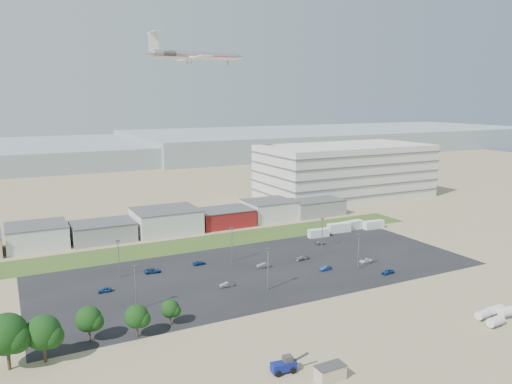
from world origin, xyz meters
TOP-DOWN VIEW (x-y plane):
  - ground at (0.00, 0.00)m, footprint 700.00×700.00m
  - parking_lot at (5.00, 20.00)m, footprint 120.00×50.00m
  - grass_strip at (0.00, 52.00)m, footprint 160.00×16.00m
  - hills_backdrop at (40.00, 315.00)m, footprint 700.00×200.00m
  - building_row at (-17.00, 71.00)m, footprint 170.00×20.00m
  - parking_garage at (90.00, 95.00)m, footprint 80.00×40.00m
  - portable_shed at (-10.09, -33.85)m, footprint 5.24×2.77m
  - telehandler at (-15.87, -28.35)m, footprint 7.20×2.91m
  - storage_tank_nw at (32.72, -29.45)m, footprint 3.84×2.23m
  - storage_tank_ne at (37.09, -29.07)m, footprint 3.81×2.01m
  - storage_tank_sw at (32.00, -33.01)m, footprint 3.98×2.21m
  - storage_tank_se at (38.52, -31.19)m, footprint 4.57×2.73m
  - box_trailer_a at (38.12, 40.56)m, footprint 7.51×2.93m
  - box_trailer_b at (48.14, 42.58)m, footprint 8.66×3.42m
  - box_trailer_c at (54.34, 43.13)m, footprint 8.78×3.64m
  - box_trailer_d at (62.37, 40.81)m, footprint 7.88×2.86m
  - tree_far_left at (-57.70, -5.78)m, footprint 7.72×7.72m
  - tree_left at (-51.93, -5.89)m, footprint 6.62×6.62m
  - tree_mid at (-43.59, -1.36)m, footprint 5.34×5.34m
  - tree_right at (-34.93, -3.84)m, footprint 5.03×5.03m
  - tree_near at (-27.42, -1.52)m, footprint 4.11×4.11m
  - lightpole_front_l at (-31.91, 9.04)m, footprint 1.21×0.50m
  - lightpole_front_m at (-0.11, 6.37)m, footprint 1.24×0.52m
  - lightpole_front_r at (29.17, 8.18)m, footprint 1.16×0.48m
  - lightpole_back_l at (-30.81, 31.71)m, footprint 1.19×0.49m
  - lightpole_back_m at (0.99, 29.97)m, footprint 1.19×0.49m
  - lightpole_back_r at (31.47, 28.88)m, footprint 1.15×0.48m
  - airliner at (21.80, 111.50)m, footprint 46.20×31.65m
  - parked_car_0 at (34.86, 11.76)m, footprint 3.94×1.90m
  - parked_car_1 at (20.75, 11.51)m, footprint 3.71×1.56m
  - parked_car_2 at (33.95, 1.49)m, footprint 3.94×1.88m
  - parked_car_4 at (-8.42, 12.63)m, footprint 3.67×1.37m
  - parked_car_5 at (-36.26, 22.89)m, footprint 3.50×1.43m
  - parked_car_6 at (-8.53, 31.65)m, footprint 3.85×1.66m
  - parked_car_7 at (6.68, 21.37)m, footprint 4.04×1.72m
  - parked_car_8 at (33.57, 32.64)m, footprint 3.71×1.59m
  - parked_car_9 at (-22.14, 31.11)m, footprint 4.53×2.53m
  - parked_car_12 at (19.73, 22.11)m, footprint 4.13×1.79m

SIDE VIEW (x-z plane):
  - ground at x=0.00m, z-range 0.00..0.00m
  - parking_lot at x=5.00m, z-range 0.00..0.01m
  - grass_strip at x=0.00m, z-range 0.00..0.02m
  - parked_car_0 at x=34.86m, z-range 0.00..1.08m
  - parked_car_6 at x=-8.53m, z-range 0.00..1.11m
  - parked_car_12 at x=19.73m, z-range 0.00..1.18m
  - parked_car_5 at x=-36.26m, z-range 0.00..1.19m
  - parked_car_1 at x=20.75m, z-range 0.00..1.19m
  - parked_car_9 at x=-22.14m, z-range 0.00..1.20m
  - parked_car_4 at x=-8.42m, z-range 0.00..1.20m
  - parked_car_8 at x=33.57m, z-range 0.00..1.25m
  - parked_car_7 at x=6.68m, z-range 0.00..1.30m
  - parked_car_2 at x=33.95m, z-range 0.00..1.30m
  - storage_tank_nw at x=32.72m, z-range 0.00..2.19m
  - storage_tank_ne at x=37.09m, z-range 0.00..2.25m
  - storage_tank_sw at x=32.00m, z-range 0.00..2.31m
  - storage_tank_se at x=38.52m, z-range 0.00..2.59m
  - portable_shed at x=-10.09m, z-range 0.00..2.62m
  - box_trailer_a at x=38.12m, z-range 0.00..2.75m
  - box_trailer_d at x=62.37m, z-range 0.00..2.91m
  - telehandler at x=-15.87m, z-range 0.00..2.93m
  - box_trailer_b at x=48.14m, z-range 0.00..3.17m
  - box_trailer_c at x=54.34m, z-range 0.00..3.20m
  - tree_near at x=-27.42m, z-range 0.00..6.16m
  - tree_right at x=-34.93m, z-range 0.00..7.54m
  - building_row at x=-17.00m, z-range 0.00..8.00m
  - tree_mid at x=-43.59m, z-range 0.00..8.01m
  - hills_backdrop at x=40.00m, z-range 0.00..9.00m
  - lightpole_back_r at x=31.47m, z-range 0.00..9.74m
  - lightpole_front_r at x=29.17m, z-range 0.00..9.87m
  - tree_left at x=-51.93m, z-range 0.00..9.93m
  - lightpole_back_l at x=-30.81m, z-range 0.00..10.08m
  - lightpole_back_m at x=0.99m, z-range 0.00..10.09m
  - lightpole_front_l at x=-31.91m, z-range 0.00..10.28m
  - lightpole_front_m at x=-0.11m, z-range 0.00..10.58m
  - tree_far_left at x=-57.70m, z-range 0.00..11.57m
  - parking_garage at x=90.00m, z-range 0.00..25.00m
  - airliner at x=21.80m, z-range 57.99..71.59m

